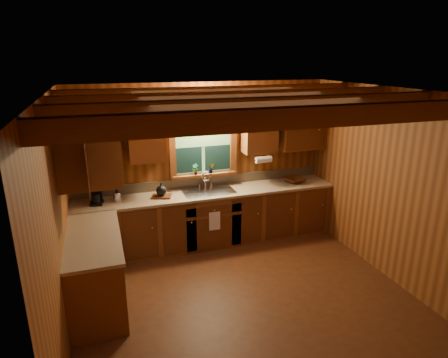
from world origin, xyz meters
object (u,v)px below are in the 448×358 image
sink (208,194)px  wicker_basket (294,180)px  cutting_board (162,196)px  coffee_maker (96,194)px

sink → wicker_basket: sink is taller
sink → cutting_board: sink is taller
coffee_maker → wicker_basket: (3.25, -0.02, -0.11)m
sink → coffee_maker: size_ratio=2.64×
coffee_maker → cutting_board: 0.96m
coffee_maker → wicker_basket: bearing=9.9°
wicker_basket → coffee_maker: bearing=179.6°
sink → wicker_basket: bearing=-0.6°
cutting_board → wicker_basket: size_ratio=0.85×
wicker_basket → cutting_board: bearing=-179.6°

